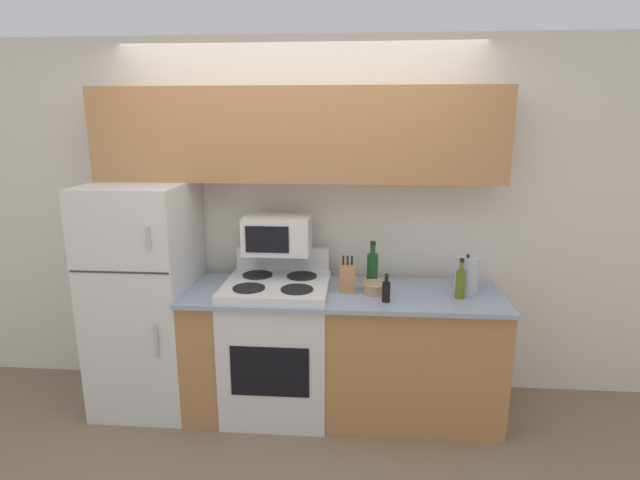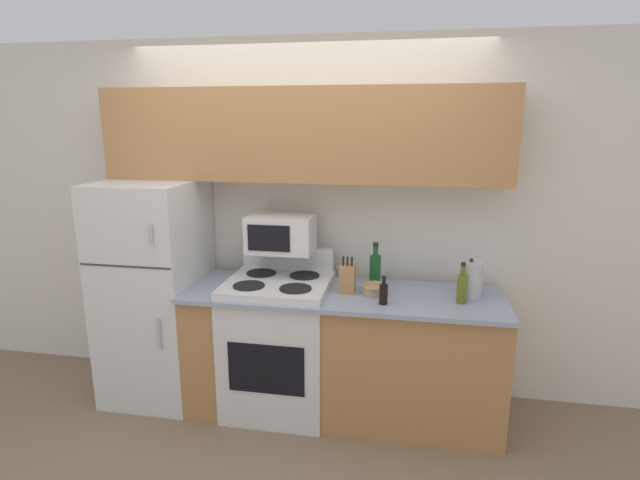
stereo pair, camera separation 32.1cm
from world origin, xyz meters
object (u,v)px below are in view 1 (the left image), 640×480
knife_block (347,277)px  refrigerator (146,296)px  stove (278,344)px  bottle_wine_green (372,267)px  bottle_olive_oil (461,282)px  bottle_soy_sauce (386,291)px  bowl (375,287)px  microwave (278,234)px  kettle (467,275)px

knife_block → refrigerator: bearing=178.2°
stove → bottle_wine_green: (0.64, 0.17, 0.52)m
bottle_olive_oil → bottle_soy_sauce: bearing=-167.3°
bowl → refrigerator: bearing=177.8°
bowl → bottle_soy_sauce: (0.06, -0.16, 0.03)m
bowl → bottle_soy_sauce: size_ratio=0.95×
knife_block → bottle_wine_green: 0.24m
bottle_soy_sauce → stove: bearing=166.1°
microwave → bowl: bearing=-14.5°
stove → kettle: size_ratio=4.20×
bowl → bottle_olive_oil: size_ratio=0.66×
refrigerator → bottle_soy_sauce: 1.67m
stove → bottle_olive_oil: 1.30m
microwave → knife_block: (0.49, -0.16, -0.25)m
kettle → bowl: bearing=-174.8°
stove → bottle_wine_green: bottle_wine_green is taller
bowl → bottle_olive_oil: 0.54m
refrigerator → stove: refrigerator is taller
bowl → bottle_olive_oil: bottle_olive_oil is taller
microwave → bottle_wine_green: size_ratio=1.50×
bottle_wine_green → stove: bearing=-165.0°
stove → bottle_olive_oil: size_ratio=4.20×
knife_block → bottle_soy_sauce: 0.30m
refrigerator → knife_block: refrigerator is taller
microwave → bottle_soy_sauce: (0.73, -0.33, -0.27)m
microwave → bottle_olive_oil: microwave is taller
bottle_wine_green → kettle: size_ratio=1.15×
stove → bottle_soy_sauce: 0.88m
bottle_wine_green → kettle: bearing=-12.4°
microwave → bowl: size_ratio=2.63×
knife_block → kettle: 0.78m
bowl → knife_block: bearing=174.7°
knife_block → bottle_olive_oil: (0.72, -0.07, 0.01)m
microwave → bottle_olive_oil: (1.20, -0.23, -0.24)m
knife_block → bottle_olive_oil: size_ratio=0.94×
stove → bowl: bearing=-1.5°
refrigerator → bottle_wine_green: refrigerator is taller
knife_block → bottle_olive_oil: bearing=-5.6°
bowl → bottle_soy_sauce: bottle_soy_sauce is taller
refrigerator → bottle_olive_oil: bearing=-3.1°
refrigerator → stove: (0.93, -0.04, -0.31)m
microwave → bottle_wine_green: (0.65, 0.02, -0.22)m
stove → microwave: microwave is taller
stove → bottle_olive_oil: bearing=-3.4°
bowl → microwave: bearing=165.5°
knife_block → kettle: bearing=2.8°
knife_block → bowl: knife_block is taller
stove → knife_block: size_ratio=4.46×
kettle → bottle_soy_sauce: bearing=-158.1°
bottle_wine_green → kettle: (0.61, -0.13, 0.00)m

